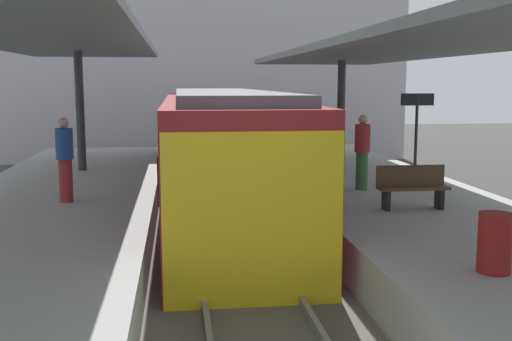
{
  "coord_description": "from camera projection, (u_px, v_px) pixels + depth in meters",
  "views": [
    {
      "loc": [
        -1.08,
        -10.29,
        3.49
      ],
      "look_at": [
        0.75,
        3.95,
        1.44
      ],
      "focal_mm": 43.2,
      "sensor_mm": 36.0,
      "label": 1
    }
  ],
  "objects": [
    {
      "name": "platform_left",
      "position": [
        14.0,
        265.0,
        10.18
      ],
      "size": [
        4.4,
        28.0,
        1.0
      ],
      "primitive_type": "cube",
      "color": "#9E9E99",
      "rests_on": "ground_plane"
    },
    {
      "name": "commuter_train",
      "position": [
        219.0,
        151.0,
        15.93
      ],
      "size": [
        2.78,
        14.38,
        3.1
      ],
      "color": "maroon",
      "rests_on": "track_ballast"
    },
    {
      "name": "canopy_right",
      "position": [
        428.0,
        47.0,
        11.99
      ],
      "size": [
        4.18,
        21.0,
        3.3
      ],
      "color": "#333335",
      "rests_on": "platform_right"
    },
    {
      "name": "platform_bench",
      "position": [
        412.0,
        186.0,
        12.2
      ],
      "size": [
        1.4,
        0.41,
        0.86
      ],
      "color": "black",
      "rests_on": "platform_right"
    },
    {
      "name": "station_building_backdrop",
      "position": [
        205.0,
        41.0,
        29.63
      ],
      "size": [
        18.0,
        6.0,
        11.0
      ],
      "primitive_type": "cube",
      "color": "#B7B2B7",
      "rests_on": "ground_plane"
    },
    {
      "name": "ground_plane",
      "position": [
        242.0,
        284.0,
        10.73
      ],
      "size": [
        80.0,
        80.0,
        0.0
      ],
      "primitive_type": "plane",
      "color": "#383835"
    },
    {
      "name": "rail_far_side",
      "position": [
        283.0,
        268.0,
        10.78
      ],
      "size": [
        0.08,
        28.0,
        0.14
      ],
      "primitive_type": "cube",
      "color": "slate",
      "rests_on": "track_ballast"
    },
    {
      "name": "litter_bin",
      "position": [
        495.0,
        243.0,
        8.09
      ],
      "size": [
        0.44,
        0.44,
        0.8
      ],
      "primitive_type": "cylinder",
      "color": "maroon",
      "rests_on": "platform_right"
    },
    {
      "name": "rail_near_side",
      "position": [
        201.0,
        271.0,
        10.6
      ],
      "size": [
        0.08,
        28.0,
        0.14
      ],
      "primitive_type": "cube",
      "color": "slate",
      "rests_on": "track_ballast"
    },
    {
      "name": "passenger_mid_platform",
      "position": [
        362.0,
        151.0,
        14.31
      ],
      "size": [
        0.36,
        0.36,
        1.76
      ],
      "color": "#386B3D",
      "rests_on": "platform_right"
    },
    {
      "name": "platform_sign",
      "position": [
        417.0,
        116.0,
        16.35
      ],
      "size": [
        0.9,
        0.08,
        2.21
      ],
      "color": "#262628",
      "rests_on": "platform_right"
    },
    {
      "name": "platform_right",
      "position": [
        451.0,
        249.0,
        11.14
      ],
      "size": [
        4.4,
        28.0,
        1.0
      ],
      "primitive_type": "cube",
      "color": "#9E9E99",
      "rests_on": "ground_plane"
    },
    {
      "name": "canopy_left",
      "position": [
        22.0,
        31.0,
        11.0
      ],
      "size": [
        4.18,
        21.0,
        3.53
      ],
      "color": "#333335",
      "rests_on": "platform_left"
    },
    {
      "name": "track_ballast",
      "position": [
        242.0,
        279.0,
        10.72
      ],
      "size": [
        3.2,
        28.0,
        0.2
      ],
      "primitive_type": "cube",
      "color": "#59544C",
      "rests_on": "ground_plane"
    },
    {
      "name": "passenger_near_bench",
      "position": [
        65.0,
        158.0,
        12.84
      ],
      "size": [
        0.36,
        0.36,
        1.77
      ],
      "color": "maroon",
      "rests_on": "platform_left"
    }
  ]
}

